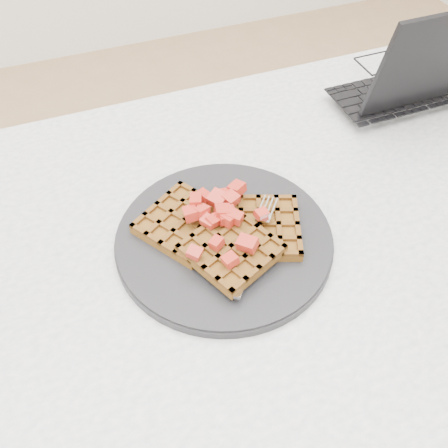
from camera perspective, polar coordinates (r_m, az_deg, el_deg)
name	(u,v)px	position (r m, az deg, el deg)	size (l,w,h in m)	color
ground	(247,426)	(1.38, 2.60, -22.02)	(4.00, 4.00, 0.00)	tan
table	(260,283)	(0.81, 4.12, -6.74)	(1.20, 0.80, 0.75)	silver
plate	(224,239)	(0.71, 0.00, -1.72)	(0.31, 0.31, 0.02)	black
waffles	(225,232)	(0.69, 0.13, -0.92)	(0.24, 0.22, 0.03)	brown
strawberry_pile	(224,217)	(0.67, 0.00, 0.79)	(0.15, 0.15, 0.02)	maroon
fork	(256,243)	(0.68, 3.71, -2.16)	(0.02, 0.18, 0.02)	silver
laptop	(408,77)	(1.04, 20.28, 15.53)	(0.31, 0.23, 0.21)	black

